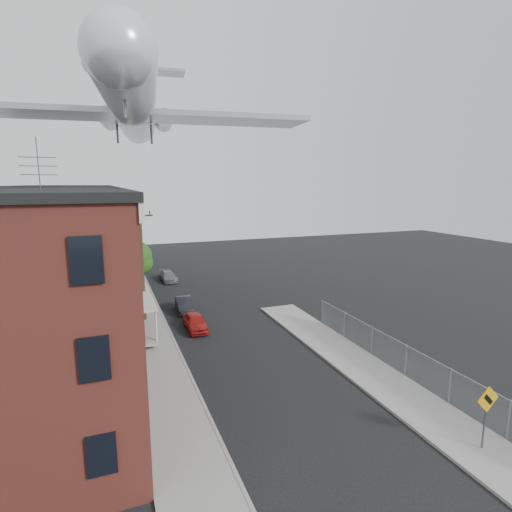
{
  "coord_description": "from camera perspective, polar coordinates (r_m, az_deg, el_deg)",
  "views": [
    {
      "loc": [
        -7.97,
        -11.16,
        10.56
      ],
      "look_at": [
        -0.69,
        7.87,
        6.83
      ],
      "focal_mm": 28.0,
      "sensor_mm": 36.0,
      "label": 1
    }
  ],
  "objects": [
    {
      "name": "street_tree",
      "position": [
        39.81,
        -16.69,
        -0.35
      ],
      "size": [
        3.22,
        3.2,
        5.2
      ],
      "color": "black",
      "rests_on": "ground"
    },
    {
      "name": "utility_pole",
      "position": [
        29.84,
        -15.95,
        -1.4
      ],
      "size": [
        1.8,
        0.26,
        9.0
      ],
      "color": "black",
      "rests_on": "ground"
    },
    {
      "name": "row_house_e",
      "position": [
        56.06,
        -24.96,
        3.85
      ],
      "size": [
        11.98,
        7.0,
        10.3
      ],
      "color": "slate",
      "rests_on": "ground"
    },
    {
      "name": "car_mid",
      "position": [
        33.98,
        -10.21,
        -6.84
      ],
      "size": [
        1.48,
        3.68,
        1.19
      ],
      "primitive_type": "imported",
      "rotation": [
        0.0,
        0.0,
        -0.06
      ],
      "color": "black",
      "rests_on": "ground"
    },
    {
      "name": "airplane",
      "position": [
        34.98,
        -17.18,
        19.89
      ],
      "size": [
        26.73,
        30.52,
        8.79
      ],
      "color": "silver",
      "rests_on": "ground"
    },
    {
      "name": "warning_sign",
      "position": [
        19.03,
        30.08,
        -18.24
      ],
      "size": [
        1.1,
        0.11,
        2.8
      ],
      "color": "#515156",
      "rests_on": "ground"
    },
    {
      "name": "sidewalk_right",
      "position": [
        24.21,
        16.08,
        -15.76
      ],
      "size": [
        3.0,
        26.0,
        0.12
      ],
      "primitive_type": "cube",
      "color": "gray",
      "rests_on": "ground"
    },
    {
      "name": "corner_building",
      "position": [
        19.36,
        -32.25,
        -7.45
      ],
      "size": [
        10.31,
        12.3,
        12.15
      ],
      "color": "#3D1A13",
      "rests_on": "ground"
    },
    {
      "name": "row_house_d",
      "position": [
        49.12,
        -25.48,
        3.02
      ],
      "size": [
        11.98,
        7.0,
        10.3
      ],
      "color": "gray",
      "rests_on": "ground"
    },
    {
      "name": "row_house_a",
      "position": [
        28.47,
        -28.57,
        -1.9
      ],
      "size": [
        11.98,
        7.0,
        10.3
      ],
      "color": "slate",
      "rests_on": "ground"
    },
    {
      "name": "car_near",
      "position": [
        29.77,
        -8.66,
        -9.29
      ],
      "size": [
        1.48,
        3.55,
        1.2
      ],
      "primitive_type": "imported",
      "rotation": [
        0.0,
        0.0,
        -0.02
      ],
      "color": "#AB1A16",
      "rests_on": "ground"
    },
    {
      "name": "curb_left",
      "position": [
        36.9,
        -14.04,
        -6.46
      ],
      "size": [
        0.15,
        62.0,
        0.14
      ],
      "primitive_type": "cube",
      "color": "gray",
      "rests_on": "ground"
    },
    {
      "name": "ground",
      "position": [
        17.3,
        13.03,
        -27.52
      ],
      "size": [
        120.0,
        120.0,
        0.0
      ],
      "primitive_type": "plane",
      "color": "black",
      "rests_on": "ground"
    },
    {
      "name": "sidewalk_left",
      "position": [
        36.77,
        -16.29,
        -6.64
      ],
      "size": [
        3.0,
        62.0,
        0.12
      ],
      "primitive_type": "cube",
      "color": "gray",
      "rests_on": "ground"
    },
    {
      "name": "row_house_c",
      "position": [
        42.2,
        -26.18,
        1.92
      ],
      "size": [
        11.98,
        7.0,
        10.3
      ],
      "color": "slate",
      "rests_on": "ground"
    },
    {
      "name": "row_house_b",
      "position": [
        35.31,
        -27.14,
        0.38
      ],
      "size": [
        11.98,
        7.0,
        10.3
      ],
      "color": "gray",
      "rests_on": "ground"
    },
    {
      "name": "curb_right",
      "position": [
        23.43,
        13.12,
        -16.51
      ],
      "size": [
        0.15,
        26.0,
        0.14
      ],
      "primitive_type": "cube",
      "color": "gray",
      "rests_on": "ground"
    },
    {
      "name": "car_far",
      "position": [
        44.66,
        -12.46,
        -2.83
      ],
      "size": [
        1.8,
        3.87,
        1.09
      ],
      "primitive_type": "imported",
      "rotation": [
        0.0,
        0.0,
        0.07
      ],
      "color": "slate",
      "rests_on": "ground"
    },
    {
      "name": "chainlink_fence",
      "position": [
        24.01,
        20.62,
        -13.79
      ],
      "size": [
        0.06,
        18.06,
        1.9
      ],
      "color": "gray",
      "rests_on": "ground"
    }
  ]
}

